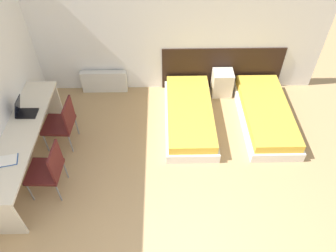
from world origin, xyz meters
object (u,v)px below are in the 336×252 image
Objects in this scene: bed_near_door at (265,114)px; chair_near_laptop at (62,122)px; nightstand at (222,83)px; bed_near_window at (189,115)px; laptop at (24,111)px; chair_near_notebook at (48,169)px.

bed_near_door is 3.54m from chair_near_laptop.
nightstand is 0.57× the size of chair_near_laptop.
bed_near_door is 1.06m from nightstand.
bed_near_window is 1.06m from nightstand.
bed_near_window is at bearing 180.00° from bed_near_door.
bed_near_door is 4.08m from laptop.
laptop is (-0.50, 0.88, 0.32)m from chair_near_notebook.
bed_near_window is 1.00× the size of bed_near_door.
laptop reaches higher than bed_near_door.
chair_near_notebook is 2.91× the size of laptop.
laptop reaches higher than chair_near_notebook.
chair_near_laptop reaches higher than bed_near_window.
laptop is at bearing 121.98° from chair_near_notebook.
nightstand reaches higher than bed_near_window.
bed_near_window is at bearing 35.93° from chair_near_notebook.
chair_near_laptop is 0.59m from laptop.
nightstand is (0.69, 0.80, 0.09)m from bed_near_window.
chair_near_laptop is 2.91× the size of laptop.
laptop reaches higher than bed_near_window.
laptop reaches higher than chair_near_laptop.
bed_near_window is 2.17× the size of chair_near_notebook.
chair_near_laptop is at bearing -167.68° from bed_near_window.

